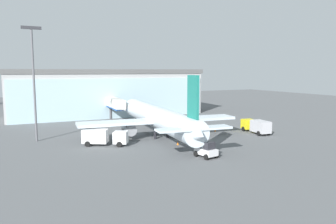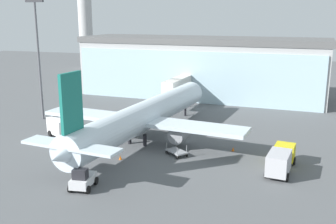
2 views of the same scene
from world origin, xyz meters
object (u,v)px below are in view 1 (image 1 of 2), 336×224
Objects in this scene: airplane at (157,118)px; safety_cone_wingtip at (215,130)px; catering_truck at (104,137)px; safety_cone_nose at (178,143)px; baggage_cart at (198,135)px; fuel_truck at (256,126)px; pushback_tug at (207,151)px; jet_bridge at (115,104)px; apron_light_mast at (34,75)px.

airplane is 71.01× the size of safety_cone_wingtip.
catering_truck is 13.46× the size of safety_cone_nose.
baggage_cart is (17.12, -1.62, -0.97)m from catering_truck.
fuel_truck is (18.62, -5.92, -2.04)m from airplane.
pushback_tug is at bearing -174.19° from airplane.
fuel_truck is at bearing 6.39° from safety_cone_nose.
catering_truck reaches higher than pushback_tug.
airplane is 5.28× the size of catering_truck.
safety_cone_wingtip is (13.98, -22.20, -3.94)m from jet_bridge.
baggage_cart is 7.03m from safety_cone_nose.
catering_truck is at bearing 110.60° from airplane.
apron_light_mast is 5.72× the size of pushback_tug.
safety_cone_nose is at bearing -112.61° from baggage_cart.
apron_light_mast reaches higher than airplane.
catering_truck reaches higher than safety_cone_wingtip.
jet_bridge is at bearing 92.77° from safety_cone_nose.
apron_light_mast is 2.64× the size of catering_truck.
pushback_tug is (-18.73, -10.82, -0.49)m from fuel_truck.
apron_light_mast reaches higher than safety_cone_nose.
catering_truck is at bearing -174.74° from safety_cone_wingtip.
pushback_tug is (-6.15, -12.28, 0.47)m from baggage_cart.
safety_cone_nose is (20.58, -13.60, -11.28)m from apron_light_mast.
jet_bridge is 22.10× the size of safety_cone_wingtip.
apron_light_mast reaches higher than fuel_truck.
jet_bridge is 38.43m from pushback_tug.
baggage_cart is (7.50, -25.99, -3.71)m from jet_bridge.
jet_bridge is 3.55× the size of pushback_tug.
jet_bridge is 27.31m from baggage_cart.
catering_truck is 12.26m from safety_cone_nose.
jet_bridge is 3.80× the size of baggage_cart.
baggage_cart is 13.74m from pushback_tug.
apron_light_mast is at bearing 169.29° from safety_cone_wingtip.
safety_cone_wingtip is (23.60, 2.17, -1.19)m from catering_truck.
apron_light_mast reaches higher than baggage_cart.
airplane is 16.94m from pushback_tug.
fuel_truck is 8.13m from safety_cone_wingtip.
safety_cone_nose is (-0.02, -8.01, -3.23)m from airplane.
apron_light_mast is 35.55m from safety_cone_wingtip.
airplane reaches higher than baggage_cart.
pushback_tug is at bearing -79.49° from baggage_cart.
jet_bridge is 1.62× the size of fuel_truck.
baggage_cart is at bearing -120.30° from airplane.
apron_light_mast reaches higher than safety_cone_wingtip.
jet_bridge is 26.52m from safety_cone_wingtip.
catering_truck is 23.73m from safety_cone_wingtip.
safety_cone_wingtip is at bearing 56.05° from fuel_truck.
jet_bridge is 0.62× the size of apron_light_mast.
catering_truck is 2.31× the size of baggage_cart.
safety_cone_wingtip is (6.47, 3.79, -0.23)m from baggage_cart.
pushback_tug is (-0.11, -16.75, -2.54)m from airplane.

